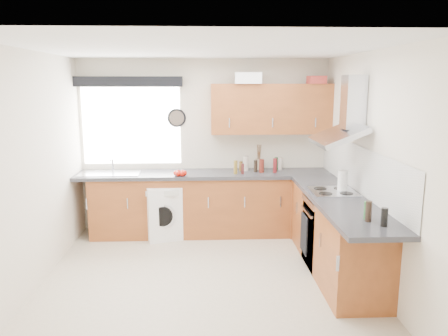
{
  "coord_description": "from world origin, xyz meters",
  "views": [
    {
      "loc": [
        0.01,
        -4.58,
        2.16
      ],
      "look_at": [
        0.25,
        0.85,
        1.1
      ],
      "focal_mm": 35.0,
      "sensor_mm": 36.0,
      "label": 1
    }
  ],
  "objects_px": {
    "oven": "(331,232)",
    "extractor_hood": "(345,118)",
    "washing_machine": "(164,211)",
    "upper_cabinets": "(271,109)"
  },
  "relations": [
    {
      "from": "extractor_hood",
      "to": "upper_cabinets",
      "type": "relative_size",
      "value": 0.46
    },
    {
      "from": "oven",
      "to": "upper_cabinets",
      "type": "distance_m",
      "value": 1.99
    },
    {
      "from": "oven",
      "to": "washing_machine",
      "type": "relative_size",
      "value": 1.13
    },
    {
      "from": "washing_machine",
      "to": "upper_cabinets",
      "type": "bearing_deg",
      "value": -7.92
    },
    {
      "from": "extractor_hood",
      "to": "upper_cabinets",
      "type": "bearing_deg",
      "value": 116.13
    },
    {
      "from": "upper_cabinets",
      "to": "washing_machine",
      "type": "distance_m",
      "value": 2.1
    },
    {
      "from": "washing_machine",
      "to": "oven",
      "type": "bearing_deg",
      "value": -44.29
    },
    {
      "from": "oven",
      "to": "extractor_hood",
      "type": "height_order",
      "value": "extractor_hood"
    },
    {
      "from": "oven",
      "to": "extractor_hood",
      "type": "distance_m",
      "value": 1.35
    },
    {
      "from": "upper_cabinets",
      "to": "washing_machine",
      "type": "bearing_deg",
      "value": -171.59
    }
  ]
}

